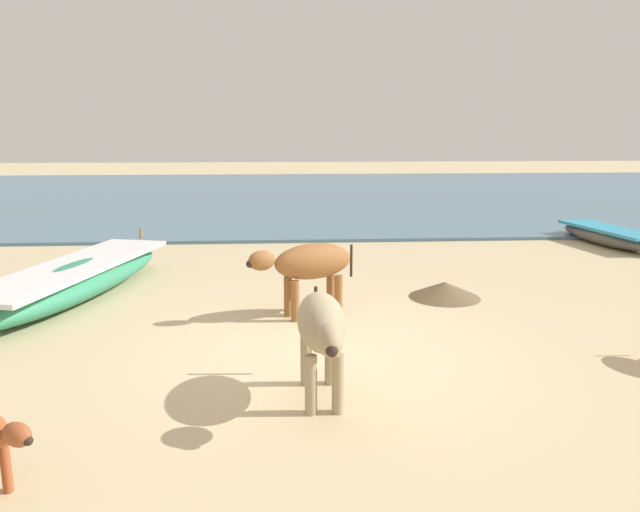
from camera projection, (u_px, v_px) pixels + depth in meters
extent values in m
plane|color=#CCB789|center=(325.00, 352.00, 7.58)|extent=(80.00, 80.00, 0.00)
cube|color=slate|center=(294.00, 195.00, 24.31)|extent=(60.00, 20.00, 0.08)
ellipsoid|color=#338C66|center=(75.00, 281.00, 9.86)|extent=(2.37, 5.12, 0.56)
cube|color=white|center=(74.00, 267.00, 9.81)|extent=(2.20, 4.53, 0.07)
cube|color=olive|center=(87.00, 267.00, 10.18)|extent=(0.98, 0.36, 0.04)
cylinder|color=olive|center=(141.00, 234.00, 11.98)|extent=(0.06, 0.06, 0.20)
ellipsoid|color=#5B5651|center=(608.00, 237.00, 14.25)|extent=(1.37, 3.14, 0.41)
cube|color=#3399BF|center=(609.00, 229.00, 14.22)|extent=(1.29, 2.78, 0.07)
cube|color=olive|center=(616.00, 233.00, 14.01)|extent=(0.72, 0.25, 0.04)
ellipsoid|color=brown|center=(313.00, 261.00, 8.85)|extent=(1.28, 0.89, 0.52)
ellipsoid|color=brown|center=(262.00, 261.00, 8.49)|extent=(0.45, 0.37, 0.28)
sphere|color=#2D2119|center=(250.00, 264.00, 8.42)|extent=(0.14, 0.14, 0.11)
cylinder|color=brown|center=(295.00, 301.00, 8.69)|extent=(0.12, 0.12, 0.59)
cylinder|color=brown|center=(288.00, 296.00, 8.92)|extent=(0.12, 0.12, 0.59)
cylinder|color=brown|center=(338.00, 295.00, 8.99)|extent=(0.12, 0.12, 0.59)
cylinder|color=brown|center=(330.00, 291.00, 9.22)|extent=(0.12, 0.12, 0.59)
cylinder|color=#2D2119|center=(351.00, 261.00, 9.13)|extent=(0.04, 0.04, 0.49)
ellipsoid|color=#9E4C28|center=(17.00, 435.00, 4.36)|extent=(0.29, 0.26, 0.18)
sphere|color=#2D2119|center=(28.00, 441.00, 4.32)|extent=(0.10, 0.10, 0.07)
cylinder|color=#9E4C28|center=(6.00, 469.00, 4.64)|extent=(0.08, 0.08, 0.38)
ellipsoid|color=tan|center=(321.00, 321.00, 6.12)|extent=(0.51, 1.21, 0.52)
ellipsoid|color=tan|center=(330.00, 340.00, 5.33)|extent=(0.25, 0.40, 0.28)
sphere|color=#2D2119|center=(332.00, 351.00, 5.17)|extent=(0.11, 0.11, 0.11)
cylinder|color=tan|center=(338.00, 384.00, 5.90)|extent=(0.12, 0.12, 0.60)
cylinder|color=tan|center=(311.00, 385.00, 5.88)|extent=(0.12, 0.12, 0.60)
cylinder|color=tan|center=(330.00, 357.00, 6.58)|extent=(0.12, 0.12, 0.60)
cylinder|color=tan|center=(306.00, 358.00, 6.56)|extent=(0.12, 0.12, 0.60)
cylinder|color=#2D2119|center=(316.00, 308.00, 6.75)|extent=(0.04, 0.04, 0.49)
cone|color=brown|center=(445.00, 290.00, 9.93)|extent=(1.62, 1.62, 0.26)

